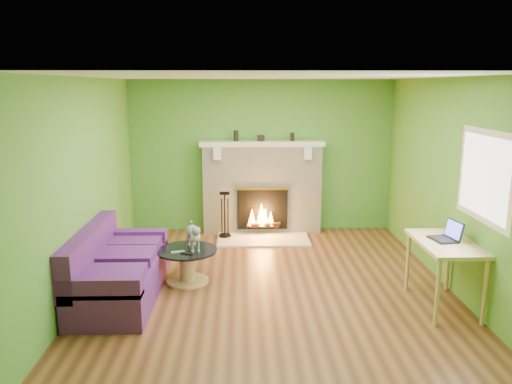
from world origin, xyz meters
TOP-DOWN VIEW (x-y plane):
  - floor at (0.00, 0.00)m, footprint 5.00×5.00m
  - ceiling at (0.00, 0.00)m, footprint 5.00×5.00m
  - wall_back at (0.00, 2.50)m, footprint 5.00×0.00m
  - wall_front at (0.00, -2.50)m, footprint 5.00×0.00m
  - wall_left at (-2.25, 0.00)m, footprint 0.00×5.00m
  - wall_right at (2.25, 0.00)m, footprint 0.00×5.00m
  - window_frame at (2.24, -0.90)m, footprint 0.00×1.20m
  - window_pane at (2.23, -0.90)m, footprint 0.00×1.06m
  - fireplace at (0.00, 2.32)m, footprint 2.10×0.46m
  - hearth at (0.00, 1.80)m, footprint 1.50×0.75m
  - mantel at (0.00, 2.30)m, footprint 2.10×0.28m
  - sofa at (-1.86, -0.38)m, footprint 0.87×1.88m
  - coffee_table at (-1.06, 0.07)m, footprint 0.78×0.78m
  - desk at (1.95, -0.75)m, footprint 0.61×1.05m
  - cat at (-0.98, 0.12)m, footprint 0.36×0.61m
  - remote_silver at (-1.16, -0.05)m, footprint 0.18×0.09m
  - remote_black at (-1.04, -0.11)m, footprint 0.16×0.10m
  - laptop at (1.93, -0.70)m, footprint 0.32×0.35m
  - fire_tools at (-0.63, 1.95)m, footprint 0.20×0.20m
  - mantel_vase_left at (-0.44, 2.33)m, footprint 0.08×0.08m
  - mantel_vase_right at (0.51, 2.33)m, footprint 0.07×0.07m
  - mantel_box at (-0.02, 2.33)m, footprint 0.12×0.08m

SIDE VIEW (x-z plane):
  - floor at x=0.00m, z-range 0.00..0.00m
  - hearth at x=0.00m, z-range 0.00..0.03m
  - coffee_table at x=-1.06m, z-range 0.03..0.47m
  - sofa at x=-1.86m, z-range -0.10..0.75m
  - fire_tools at x=-0.63m, z-range 0.03..0.80m
  - remote_black at x=-1.04m, z-range 0.44..0.46m
  - remote_silver at x=-1.16m, z-range 0.44..0.46m
  - cat at x=-0.98m, z-range 0.44..0.80m
  - desk at x=1.95m, z-range 0.30..1.07m
  - fireplace at x=0.00m, z-range -0.02..1.56m
  - laptop at x=1.93m, z-range 0.78..1.01m
  - wall_back at x=0.00m, z-range -1.20..3.80m
  - wall_front at x=0.00m, z-range -1.20..3.80m
  - wall_left at x=-2.25m, z-range -1.20..3.80m
  - wall_right at x=2.25m, z-range -1.20..3.80m
  - mantel at x=0.00m, z-range 1.50..1.58m
  - window_frame at x=2.24m, z-range 0.95..2.15m
  - window_pane at x=2.23m, z-range 1.02..2.08m
  - mantel_box at x=-0.02m, z-range 1.58..1.68m
  - mantel_vase_right at x=0.51m, z-range 1.58..1.72m
  - mantel_vase_left at x=-0.44m, z-range 1.58..1.76m
  - ceiling at x=0.00m, z-range 2.60..2.60m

